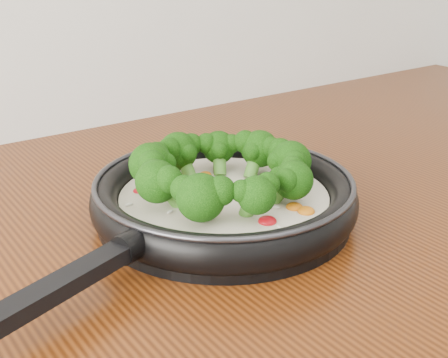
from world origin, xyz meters
TOP-DOWN VIEW (x-y plane):
  - skillet at (-0.14, 1.07)m, footprint 0.50×0.39m

SIDE VIEW (x-z plane):
  - skillet at x=-0.14m, z-range 0.89..0.98m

